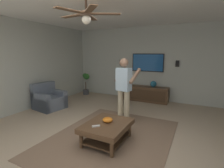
{
  "coord_description": "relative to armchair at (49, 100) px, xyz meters",
  "views": [
    {
      "loc": [
        -2.6,
        -1.46,
        1.76
      ],
      "look_at": [
        0.77,
        0.26,
        1.08
      ],
      "focal_mm": 27.32,
      "sensor_mm": 36.0,
      "label": 1
    }
  ],
  "objects": [
    {
      "name": "ground_plane",
      "position": [
        -1.21,
        -2.76,
        -0.28
      ],
      "size": [
        9.02,
        9.02,
        0.0
      ],
      "primitive_type": "plane",
      "color": "tan"
    },
    {
      "name": "area_rug",
      "position": [
        -0.83,
        -2.69,
        -0.27
      ],
      "size": [
        2.98,
        2.35,
        0.01
      ],
      "primitive_type": "cube",
      "color": "#7A604C",
      "rests_on": "ground"
    },
    {
      "name": "wall_speaker_left",
      "position": [
        2.52,
        -3.55,
        1.13
      ],
      "size": [
        0.06,
        0.12,
        0.22
      ],
      "primitive_type": "cube",
      "color": "black"
    },
    {
      "name": "bowl",
      "position": [
        -0.96,
        -2.67,
        0.17
      ],
      "size": [
        0.2,
        0.2,
        0.09
      ],
      "primitive_type": "ellipsoid",
      "color": "orange",
      "rests_on": "coffee_table"
    },
    {
      "name": "vase_round",
      "position": [
        2.3,
        -2.8,
        0.38
      ],
      "size": [
        0.22,
        0.22,
        0.22
      ],
      "primitive_type": "sphere",
      "color": "teal",
      "rests_on": "media_console"
    },
    {
      "name": "ceiling_fan",
      "position": [
        -1.21,
        -2.39,
        2.14
      ],
      "size": [
        1.18,
        1.15,
        0.46
      ],
      "color": "#4C3828"
    },
    {
      "name": "media_console",
      "position": [
        2.27,
        -2.5,
        -0.0
      ],
      "size": [
        0.45,
        1.7,
        0.55
      ],
      "rotation": [
        0.0,
        0.0,
        3.14
      ],
      "color": "#513823",
      "rests_on": "ground"
    },
    {
      "name": "person_standing",
      "position": [
        0.14,
        -2.56,
        0.65
      ],
      "size": [
        0.6,
        0.61,
        1.64
      ],
      "rotation": [
        0.0,
        0.0,
        -0.19
      ],
      "color": "#C6B793",
      "rests_on": "ground"
    },
    {
      "name": "armchair",
      "position": [
        0.0,
        0.0,
        0.0
      ],
      "size": [
        0.91,
        0.91,
        0.82
      ],
      "rotation": [
        0.0,
        0.0,
        -1.71
      ],
      "color": "slate",
      "rests_on": "ground"
    },
    {
      "name": "potted_plant_tall",
      "position": [
        2.11,
        0.06,
        0.31
      ],
      "size": [
        0.26,
        0.31,
        0.91
      ],
      "color": "#4C4C51",
      "rests_on": "ground"
    },
    {
      "name": "tv",
      "position": [
        2.51,
        -2.5,
        1.13
      ],
      "size": [
        0.05,
        1.19,
        0.67
      ],
      "rotation": [
        0.0,
        0.0,
        3.14
      ],
      "color": "black"
    },
    {
      "name": "wall_speaker_right",
      "position": [
        2.52,
        -1.42,
        1.11
      ],
      "size": [
        0.06,
        0.12,
        0.22
      ],
      "primitive_type": "cube",
      "color": "black"
    },
    {
      "name": "remote_white",
      "position": [
        -1.25,
        -2.58,
        0.13
      ],
      "size": [
        0.13,
        0.14,
        0.02
      ],
      "primitive_type": "cube",
      "rotation": [
        0.0,
        0.0,
        2.32
      ],
      "color": "white",
      "rests_on": "coffee_table"
    },
    {
      "name": "coffee_table",
      "position": [
        -1.03,
        -2.69,
        0.02
      ],
      "size": [
        1.0,
        0.8,
        0.4
      ],
      "color": "#513823",
      "rests_on": "ground"
    },
    {
      "name": "wall_back_tv",
      "position": [
        2.6,
        -2.76,
        1.09
      ],
      "size": [
        0.1,
        6.74,
        2.74
      ],
      "primitive_type": "cube",
      "color": "#B2B7AD",
      "rests_on": "ground"
    }
  ]
}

